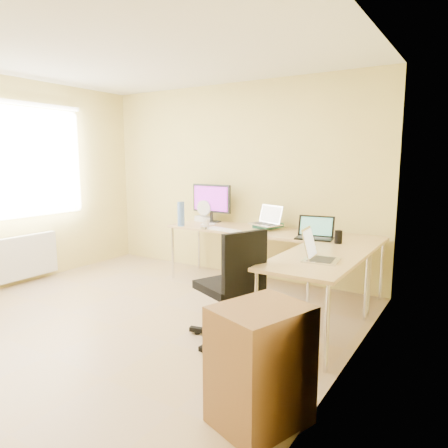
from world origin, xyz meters
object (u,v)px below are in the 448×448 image
Objects in this scene: desk_main at (268,260)px; office_chair at (229,285)px; water_bottle at (181,214)px; cabinet at (261,366)px; laptop_return at (322,248)px; monitor at (212,203)px; desk_fan at (206,212)px; mug at (206,222)px; desk_return at (316,297)px; laptop_center at (266,215)px; laptop_black at (315,228)px; keyboard at (224,230)px.

office_chair is at bearing -76.87° from desk_main.
water_bottle reaches higher than cabinet.
office_chair is (-0.69, -0.39, -0.34)m from laptop_return.
monitor is 3.39m from cabinet.
mug is at bearing -55.28° from desk_fan.
desk_return is at bearing -45.73° from desk_main.
monitor is 1.93× the size of water_bottle.
laptop_return is at bearing -30.50° from monitor.
laptop_center is at bearing -6.57° from monitor.
water_bottle is (-1.05, -0.36, -0.02)m from laptop_center.
desk_main is 1.55m from office_chair.
laptop_black is 0.99m from laptop_return.
desk_fan is at bearing -177.67° from monitor.
keyboard is at bearing 148.07° from office_chair.
desk_main is 3.51× the size of cabinet.
water_bottle is at bearing -96.38° from desk_fan.
laptop_center is (-1.05, 1.06, 0.54)m from desk_return.
laptop_black is (0.65, -0.20, 0.49)m from desk_main.
monitor is at bearing 157.30° from laptop_black.
desk_return is at bearing -29.19° from monitor.
laptop_return is (2.17, -0.81, -0.05)m from water_bottle.
desk_fan is at bearing 149.73° from desk_return.
laptop_return reaches higher than keyboard.
cabinet is at bearing -24.83° from office_chair.
mug is (-1.83, 0.88, 0.41)m from desk_return.
laptop_black is 1.78m from water_bottle.
water_bottle is 2.32m from laptop_return.
water_bottle is at bearing 156.14° from cabinet.
desk_return is (0.98, -1.00, 0.00)m from desk_main.
desk_fan is at bearing 125.90° from mug.
desk_return is 2.28m from water_bottle.
keyboard is at bearing -23.66° from mug.
desk_return is at bearing 62.67° from office_chair.
desk_return is 3.48× the size of laptop_center.
monitor is (-1.96, 1.20, 0.63)m from desk_return.
laptop_center is 1.36× the size of desk_fan.
cabinet is (1.98, -2.27, -0.42)m from mug.
laptop_center is 2.78m from cabinet.
office_chair is at bearing -141.28° from desk_return.
office_chair is at bearing -51.10° from desk_fan.
desk_return is 3.29× the size of laptop_black.
laptop_center reaches higher than cabinet.
laptop_return is (1.52, -0.83, 0.10)m from keyboard.
desk_fan is at bearing 169.52° from desk_main.
desk_main is 6.72× the size of laptop_black.
laptop_center is at bearing -9.20° from desk_fan.
laptop_center is 1.62m from laptop_return.
laptop_center is 0.80m from mug.
desk_main is 4.31× the size of monitor.
desk_return is 12.31× the size of mug.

